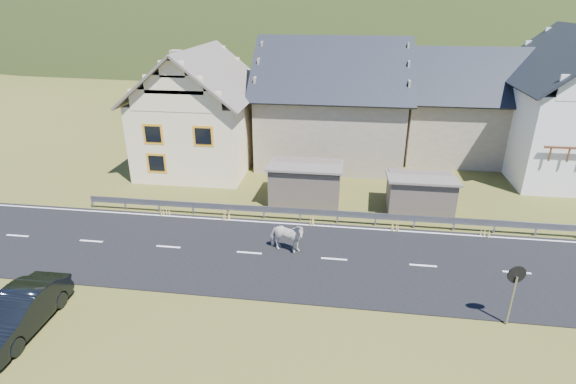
# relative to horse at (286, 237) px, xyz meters

# --- Properties ---
(ground) EXTENTS (160.00, 160.00, 0.00)m
(ground) POSITION_rel_horse_xyz_m (2.28, -0.40, -0.80)
(ground) COLOR #3F4318
(ground) RESTS_ON ground
(road) EXTENTS (60.00, 7.00, 0.04)m
(road) POSITION_rel_horse_xyz_m (2.28, -0.40, -0.78)
(road) COLOR black
(road) RESTS_ON ground
(lane_markings) EXTENTS (60.00, 6.60, 0.01)m
(lane_markings) POSITION_rel_horse_xyz_m (2.28, -0.40, -0.76)
(lane_markings) COLOR silver
(lane_markings) RESTS_ON road
(guardrail) EXTENTS (28.10, 0.09, 0.75)m
(guardrail) POSITION_rel_horse_xyz_m (2.28, 3.28, -0.24)
(guardrail) COLOR #93969B
(guardrail) RESTS_ON ground
(shed_left) EXTENTS (4.30, 3.30, 2.40)m
(shed_left) POSITION_rel_horse_xyz_m (0.28, 6.10, 0.30)
(shed_left) COLOR brown
(shed_left) RESTS_ON ground
(shed_right) EXTENTS (3.80, 2.90, 2.20)m
(shed_right) POSITION_rel_horse_xyz_m (6.78, 5.60, 0.20)
(shed_right) COLOR brown
(shed_right) RESTS_ON ground
(house_cream) EXTENTS (7.80, 9.80, 8.30)m
(house_cream) POSITION_rel_horse_xyz_m (-7.72, 11.60, 3.55)
(house_cream) COLOR #FCE7B8
(house_cream) RESTS_ON ground
(house_stone_a) EXTENTS (10.80, 9.80, 8.90)m
(house_stone_a) POSITION_rel_horse_xyz_m (1.28, 14.60, 3.83)
(house_stone_a) COLOR gray
(house_stone_a) RESTS_ON ground
(house_stone_b) EXTENTS (9.80, 8.80, 8.10)m
(house_stone_b) POSITION_rel_horse_xyz_m (11.28, 16.60, 3.43)
(house_stone_b) COLOR gray
(house_stone_b) RESTS_ON ground
(house_white) EXTENTS (8.80, 10.80, 9.70)m
(house_white) POSITION_rel_horse_xyz_m (17.28, 13.60, 4.26)
(house_white) COLOR white
(house_white) RESTS_ON ground
(mountain) EXTENTS (440.00, 280.00, 260.00)m
(mountain) POSITION_rel_horse_xyz_m (7.28, 179.60, -20.80)
(mountain) COLOR #273313
(mountain) RESTS_ON ground
(conifer_patch) EXTENTS (76.00, 50.00, 28.00)m
(conifer_patch) POSITION_rel_horse_xyz_m (-52.72, 109.60, 5.20)
(conifer_patch) COLOR black
(conifer_patch) RESTS_ON ground
(horse) EXTENTS (1.19, 1.94, 1.53)m
(horse) POSITION_rel_horse_xyz_m (0.00, 0.00, 0.00)
(horse) COLOR silver
(horse) RESTS_ON road
(car) EXTENTS (1.64, 4.43, 1.45)m
(car) POSITION_rel_horse_xyz_m (-8.74, -6.68, -0.08)
(car) COLOR black
(car) RESTS_ON ground
(traffic_mirror) EXTENTS (0.68, 0.25, 2.47)m
(traffic_mirror) POSITION_rel_horse_xyz_m (8.79, -3.93, 1.01)
(traffic_mirror) COLOR #93969B
(traffic_mirror) RESTS_ON ground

